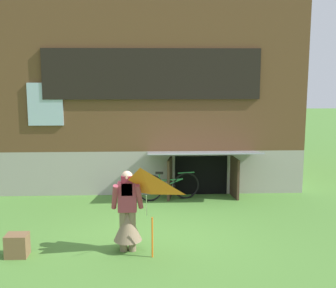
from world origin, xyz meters
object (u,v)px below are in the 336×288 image
object	(u,v)px
person	(128,218)
kite	(141,192)
wooden_crate	(17,245)
bicycle_green	(168,186)

from	to	relation	value
person	kite	world-z (taller)	kite
wooden_crate	bicycle_green	bearing A→B (deg)	49.81
person	wooden_crate	xyz separation A→B (m)	(-1.97, -0.16, -0.43)
person	kite	size ratio (longest dim) A/B	0.95
kite	person	bearing A→B (deg)	116.13
kite	wooden_crate	bearing A→B (deg)	170.76
bicycle_green	kite	bearing A→B (deg)	-111.30
bicycle_green	wooden_crate	distance (m)	4.43
person	bicycle_green	xyz separation A→B (m)	(0.88, 3.22, -0.27)
bicycle_green	wooden_crate	bearing A→B (deg)	-142.01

